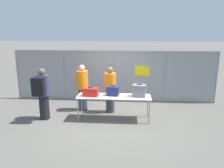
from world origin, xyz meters
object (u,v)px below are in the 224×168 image
object	(u,v)px
suitcase_navy	(113,91)
suitcase_grey	(139,91)
security_worker_far	(82,87)
suitcase_red	(91,92)
utility_trailer	(162,85)
inspection_table	(114,98)
traveler_hooded	(42,92)
security_worker_near	(110,89)

from	to	relation	value
suitcase_navy	suitcase_grey	distance (m)	0.85
suitcase_grey	security_worker_far	size ratio (longest dim) A/B	0.27
suitcase_red	suitcase_grey	xyz separation A→B (m)	(1.56, 0.11, 0.06)
suitcase_red	utility_trailer	bearing A→B (deg)	50.44
security_worker_far	inspection_table	bearing A→B (deg)	146.25
traveler_hooded	security_worker_near	world-z (taller)	traveler_hooded
suitcase_grey	traveler_hooded	size ratio (longest dim) A/B	0.26
suitcase_navy	traveler_hooded	bearing A→B (deg)	-172.24
inspection_table	security_worker_far	world-z (taller)	security_worker_far
suitcase_red	security_worker_near	distance (m)	0.91
inspection_table	security_worker_far	xyz separation A→B (m)	(-1.20, 0.79, 0.13)
inspection_table	suitcase_grey	size ratio (longest dim) A/B	5.31
security_worker_far	suitcase_red	bearing A→B (deg)	117.63
suitcase_red	security_worker_near	world-z (taller)	security_worker_near
suitcase_navy	security_worker_near	distance (m)	0.58
security_worker_near	security_worker_far	bearing A→B (deg)	-11.31
traveler_hooded	utility_trailer	size ratio (longest dim) A/B	0.40
security_worker_far	traveler_hooded	bearing A→B (deg)	41.90
inspection_table	suitcase_red	distance (m)	0.78
inspection_table	security_worker_far	size ratio (longest dim) A/B	1.41
utility_trailer	inspection_table	bearing A→B (deg)	-121.48
security_worker_far	utility_trailer	distance (m)	4.11
suitcase_navy	utility_trailer	size ratio (longest dim) A/B	0.10
security_worker_far	utility_trailer	size ratio (longest dim) A/B	0.40
security_worker_near	suitcase_grey	bearing A→B (deg)	145.12
security_worker_near	suitcase_red	bearing A→B (deg)	47.24
suitcase_red	suitcase_navy	size ratio (longest dim) A/B	1.23
suitcase_navy	inspection_table	bearing A→B (deg)	-70.51
suitcase_red	utility_trailer	distance (m)	4.38
suitcase_red	security_worker_far	distance (m)	0.96
suitcase_red	security_worker_near	xyz separation A→B (m)	(0.57, 0.71, -0.08)
suitcase_red	utility_trailer	size ratio (longest dim) A/B	0.12
inspection_table	security_worker_far	distance (m)	1.44
suitcase_red	traveler_hooded	xyz separation A→B (m)	(-1.54, -0.15, 0.01)
security_worker_near	security_worker_far	world-z (taller)	security_worker_far
traveler_hooded	suitcase_navy	bearing A→B (deg)	14.32
traveler_hooded	security_worker_far	size ratio (longest dim) A/B	1.01
suitcase_navy	utility_trailer	bearing A→B (deg)	57.29
inspection_table	security_worker_near	xyz separation A→B (m)	(-0.18, 0.65, 0.11)
inspection_table	traveler_hooded	xyz separation A→B (m)	(-2.29, -0.21, 0.20)
suitcase_grey	utility_trailer	size ratio (longest dim) A/B	0.11
suitcase_navy	security_worker_near	world-z (taller)	security_worker_near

